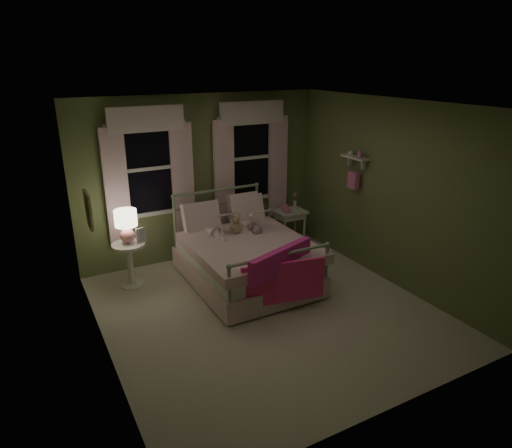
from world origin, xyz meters
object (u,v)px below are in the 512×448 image
teddy_bear (236,225)px  nightstand_right (290,216)px  nightstand_left (130,259)px  table_lamp (126,223)px  child_left (214,212)px  bed (245,257)px  child_right (248,209)px

teddy_bear → nightstand_right: bearing=23.2°
nightstand_left → table_lamp: table_lamp is taller
child_left → table_lamp: size_ratio=1.74×
nightstand_left → teddy_bear: bearing=-14.2°
table_lamp → nightstand_left: bearing=0.0°
bed → child_left: bearing=123.4°
teddy_bear → table_lamp: table_lamp is taller
teddy_bear → table_lamp: 1.55m
table_lamp → nightstand_right: 2.83m
child_left → nightstand_right: 1.68m
nightstand_left → nightstand_right: same height
child_right → teddy_bear: (-0.28, -0.16, -0.16)m
table_lamp → nightstand_right: table_lamp is taller
bed → table_lamp: bed is taller
child_right → nightstand_right: 1.16m
nightstand_left → table_lamp: size_ratio=1.37×
nightstand_left → nightstand_right: size_ratio=1.02×
table_lamp → bed: bearing=-23.5°
bed → nightstand_left: 1.64m
child_left → child_right: (0.56, 0.00, -0.03)m
nightstand_right → child_right: bearing=-158.6°
child_left → child_right: size_ratio=1.09×
child_left → teddy_bear: bearing=153.6°
nightstand_right → child_left: bearing=-165.8°
bed → child_left: 0.80m
child_left → nightstand_left: (-1.22, 0.22, -0.57)m
bed → nightstand_right: size_ratio=3.18×
child_left → nightstand_right: child_left is taller
bed → nightstand_left: bed is taller
nightstand_left → table_lamp: 0.54m
nightstand_left → table_lamp: (0.00, 0.00, 0.54)m
child_left → child_right: 0.56m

